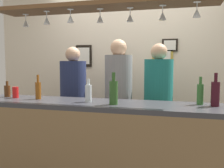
{
  "coord_description": "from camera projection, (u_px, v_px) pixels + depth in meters",
  "views": [
    {
      "loc": [
        0.78,
        -2.68,
        1.44
      ],
      "look_at": [
        0.0,
        0.1,
        1.18
      ],
      "focal_mm": 40.61,
      "sensor_mm": 36.0,
      "label": 1
    }
  ],
  "objects": [
    {
      "name": "hanging_wineglass_center_right",
      "position": [
        130.0,
        17.0,
        2.41
      ],
      "size": [
        0.07,
        0.07,
        0.13
      ],
      "color": "silver",
      "rests_on": "overhead_glass_rack"
    },
    {
      "name": "picture_frame_crest",
      "position": [
        119.0,
        53.0,
        3.83
      ],
      "size": [
        0.18,
        0.02,
        0.26
      ],
      "color": "brown",
      "rests_on": "back_wall"
    },
    {
      "name": "back_wall",
      "position": [
        130.0,
        71.0,
        3.85
      ],
      "size": [
        4.4,
        0.06,
        2.6
      ],
      "primitive_type": "cube",
      "color": "beige",
      "rests_on": "ground_plane"
    },
    {
      "name": "hanging_wineglass_right",
      "position": [
        163.0,
        15.0,
        2.31
      ],
      "size": [
        0.07,
        0.07,
        0.13
      ],
      "color": "silver",
      "rests_on": "overhead_glass_rack"
    },
    {
      "name": "hanging_wineglass_center",
      "position": [
        100.0,
        18.0,
        2.46
      ],
      "size": [
        0.07,
        0.07,
        0.13
      ],
      "color": "silver",
      "rests_on": "overhead_glass_rack"
    },
    {
      "name": "picture_frame_lower_pair",
      "position": [
        163.0,
        56.0,
        3.66
      ],
      "size": [
        0.3,
        0.02,
        0.18
      ],
      "color": "#B29338",
      "rests_on": "back_wall"
    },
    {
      "name": "person_left_navy_shirt",
      "position": [
        73.0,
        97.0,
        3.32
      ],
      "size": [
        0.34,
        0.34,
        1.63
      ],
      "color": "#2D334C",
      "rests_on": "ground_plane"
    },
    {
      "name": "bottle_beer_brown_stubby",
      "position": [
        7.0,
        91.0,
        2.86
      ],
      "size": [
        0.07,
        0.07,
        0.18
      ],
      "color": "#512D14",
      "rests_on": "bar_counter"
    },
    {
      "name": "person_right_teal_shirt",
      "position": [
        158.0,
        99.0,
        3.02
      ],
      "size": [
        0.34,
        0.34,
        1.65
      ],
      "color": "#2D334C",
      "rests_on": "ground_plane"
    },
    {
      "name": "picture_frame_upper_small",
      "position": [
        170.0,
        45.0,
        3.62
      ],
      "size": [
        0.22,
        0.02,
        0.18
      ],
      "color": "black",
      "rests_on": "back_wall"
    },
    {
      "name": "bottle_wine_dark_red",
      "position": [
        215.0,
        93.0,
        2.26
      ],
      "size": [
        0.08,
        0.08,
        0.3
      ],
      "color": "#380F19",
      "rests_on": "bar_counter"
    },
    {
      "name": "hanging_wineglass_center_left",
      "position": [
        70.0,
        18.0,
        2.48
      ],
      "size": [
        0.07,
        0.07,
        0.13
      ],
      "color": "silver",
      "rests_on": "overhead_glass_rack"
    },
    {
      "name": "bottle_beer_green_import",
      "position": [
        200.0,
        93.0,
        2.35
      ],
      "size": [
        0.06,
        0.06,
        0.26
      ],
      "color": "#336B2D",
      "rests_on": "bar_counter"
    },
    {
      "name": "bottle_beer_amber_tall",
      "position": [
        38.0,
        90.0,
        2.69
      ],
      "size": [
        0.06,
        0.06,
        0.26
      ],
      "color": "brown",
      "rests_on": "bar_counter"
    },
    {
      "name": "bottle_champagne_green",
      "position": [
        114.0,
        92.0,
        2.35
      ],
      "size": [
        0.08,
        0.08,
        0.3
      ],
      "color": "#2D5623",
      "rests_on": "bar_counter"
    },
    {
      "name": "bar_counter",
      "position": [
        95.0,
        141.0,
        2.36
      ],
      "size": [
        2.7,
        0.55,
        1.04
      ],
      "color": "#38383D",
      "rests_on": "ground_plane"
    },
    {
      "name": "hanging_wineglass_left",
      "position": [
        47.0,
        20.0,
        2.58
      ],
      "size": [
        0.07,
        0.07,
        0.13
      ],
      "color": "silver",
      "rests_on": "overhead_glass_rack"
    },
    {
      "name": "hanging_wineglass_far_right",
      "position": [
        197.0,
        12.0,
        2.17
      ],
      "size": [
        0.07,
        0.07,
        0.13
      ],
      "color": "silver",
      "rests_on": "overhead_glass_rack"
    },
    {
      "name": "hanging_wineglass_far_left",
      "position": [
        26.0,
        23.0,
        2.76
      ],
      "size": [
        0.07,
        0.07,
        0.13
      ],
      "color": "silver",
      "rests_on": "overhead_glass_rack"
    },
    {
      "name": "overhead_glass_rack",
      "position": [
        101.0,
        6.0,
        2.45
      ],
      "size": [
        2.2,
        0.36,
        0.04
      ],
      "primitive_type": "cube",
      "color": "brown"
    },
    {
      "name": "drink_can",
      "position": [
        16.0,
        92.0,
        2.79
      ],
      "size": [
        0.07,
        0.07,
        0.12
      ],
      "primitive_type": "cylinder",
      "color": "red",
      "rests_on": "bar_counter"
    },
    {
      "name": "person_middle_grey_shirt",
      "position": [
        118.0,
        94.0,
        3.15
      ],
      "size": [
        0.34,
        0.34,
        1.71
      ],
      "color": "#2D334C",
      "rests_on": "ground_plane"
    },
    {
      "name": "picture_frame_caricature",
      "position": [
        84.0,
        56.0,
        3.98
      ],
      "size": [
        0.26,
        0.02,
        0.34
      ],
      "color": "black",
      "rests_on": "back_wall"
    },
    {
      "name": "bottle_soda_clear",
      "position": [
        88.0,
        93.0,
        2.5
      ],
      "size": [
        0.06,
        0.06,
        0.23
      ],
      "color": "silver",
      "rests_on": "bar_counter"
    }
  ]
}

